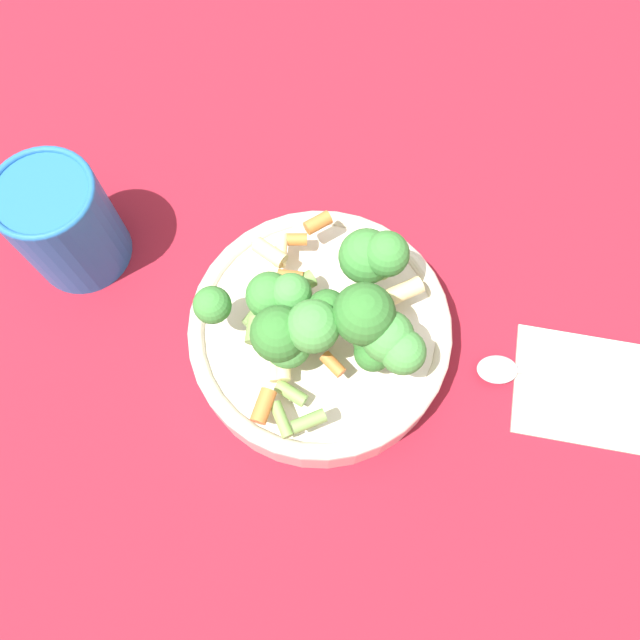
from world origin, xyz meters
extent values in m
plane|color=maroon|center=(0.00, 0.00, 0.00)|extent=(3.00, 3.00, 0.00)
cylinder|color=beige|center=(0.00, 0.00, 0.02)|extent=(0.22, 0.22, 0.05)
torus|color=beige|center=(0.00, 0.00, 0.05)|extent=(0.22, 0.22, 0.01)
cylinder|color=#8CB766|center=(0.04, 0.00, 0.06)|extent=(0.01, 0.01, 0.02)
sphere|color=#479342|center=(0.04, 0.00, 0.08)|extent=(0.04, 0.04, 0.04)
cylinder|color=#8CB766|center=(0.02, -0.04, 0.06)|extent=(0.01, 0.01, 0.01)
sphere|color=#3D8438|center=(0.02, -0.04, 0.08)|extent=(0.04, 0.04, 0.04)
cylinder|color=#8CB766|center=(0.00, 0.01, 0.08)|extent=(0.01, 0.01, 0.02)
sphere|color=#33722D|center=(0.00, 0.01, 0.10)|extent=(0.03, 0.03, 0.03)
cylinder|color=#8CB766|center=(0.01, -0.02, 0.07)|extent=(0.01, 0.01, 0.02)
sphere|color=#479342|center=(0.01, -0.02, 0.09)|extent=(0.03, 0.03, 0.03)
cylinder|color=#8CB766|center=(-0.01, 0.07, 0.08)|extent=(0.01, 0.01, 0.02)
sphere|color=#479342|center=(-0.01, 0.07, 0.10)|extent=(0.03, 0.03, 0.03)
cylinder|color=#8CB766|center=(0.02, 0.01, 0.08)|extent=(0.01, 0.01, 0.01)
sphere|color=#479342|center=(0.02, 0.01, 0.11)|extent=(0.04, 0.04, 0.04)
cylinder|color=#8CB766|center=(-0.01, 0.03, 0.08)|extent=(0.02, 0.02, 0.02)
sphere|color=#33722D|center=(-0.01, 0.03, 0.11)|extent=(0.05, 0.05, 0.05)
cylinder|color=#8CB766|center=(-0.06, 0.01, 0.08)|extent=(0.01, 0.01, 0.02)
sphere|color=#3D8438|center=(-0.06, 0.01, 0.11)|extent=(0.04, 0.04, 0.04)
cylinder|color=#8CB766|center=(-0.01, 0.06, 0.08)|extent=(0.01, 0.01, 0.02)
sphere|color=#479342|center=(-0.01, 0.06, 0.10)|extent=(0.04, 0.04, 0.04)
cylinder|color=#8CB766|center=(-0.06, 0.00, 0.07)|extent=(0.02, 0.02, 0.02)
sphere|color=#3D8438|center=(-0.06, 0.00, 0.10)|extent=(0.04, 0.04, 0.04)
cylinder|color=#8CB766|center=(0.04, -0.01, 0.07)|extent=(0.02, 0.02, 0.02)
sphere|color=#33722D|center=(0.04, -0.01, 0.10)|extent=(0.04, 0.04, 0.04)
cylinder|color=#8CB766|center=(0.00, 0.05, 0.07)|extent=(0.01, 0.01, 0.01)
sphere|color=#33722D|center=(0.00, 0.05, 0.09)|extent=(0.03, 0.03, 0.03)
cylinder|color=#8CB766|center=(0.05, -0.06, 0.08)|extent=(0.01, 0.01, 0.01)
sphere|color=#3D8438|center=(0.05, -0.06, 0.10)|extent=(0.03, 0.03, 0.03)
cylinder|color=#8CB766|center=(-0.01, 0.05, 0.07)|extent=(0.01, 0.01, 0.01)
sphere|color=#33722D|center=(-0.01, 0.05, 0.09)|extent=(0.03, 0.03, 0.03)
cylinder|color=#729E4C|center=(0.05, -0.03, 0.08)|extent=(0.02, 0.02, 0.01)
cylinder|color=#729E4C|center=(0.03, -0.01, 0.06)|extent=(0.02, 0.02, 0.01)
cylinder|color=orange|center=(0.02, 0.03, 0.07)|extent=(0.01, 0.02, 0.01)
cylinder|color=orange|center=(-0.04, -0.06, 0.07)|extent=(0.02, 0.02, 0.01)
cylinder|color=beige|center=(-0.01, -0.07, 0.07)|extent=(0.02, 0.03, 0.01)
cylinder|color=#729E4C|center=(-0.06, 0.00, 0.07)|extent=(0.03, 0.03, 0.01)
cylinder|color=beige|center=(0.05, 0.00, 0.06)|extent=(0.02, 0.02, 0.01)
cylinder|color=#729E4C|center=(0.03, -0.04, 0.07)|extent=(0.03, 0.02, 0.01)
cylinder|color=orange|center=(0.08, 0.02, 0.07)|extent=(0.03, 0.02, 0.01)
cylinder|color=#729E4C|center=(-0.01, -0.03, 0.07)|extent=(0.03, 0.02, 0.01)
cylinder|color=orange|center=(-0.01, -0.04, 0.07)|extent=(0.02, 0.02, 0.01)
cylinder|color=beige|center=(0.05, 0.01, 0.06)|extent=(0.02, 0.02, 0.01)
cylinder|color=orange|center=(-0.06, -0.06, 0.08)|extent=(0.02, 0.02, 0.01)
cylinder|color=beige|center=(-0.06, 0.04, 0.07)|extent=(0.03, 0.02, 0.01)
cylinder|color=#729E4C|center=(0.06, 0.02, 0.06)|extent=(0.02, 0.03, 0.01)
cylinder|color=orange|center=(0.00, 0.00, 0.06)|extent=(0.03, 0.02, 0.01)
cylinder|color=#729E4C|center=(0.07, 0.05, 0.07)|extent=(0.03, 0.02, 0.01)
cylinder|color=beige|center=(-0.02, -0.06, 0.07)|extent=(0.03, 0.03, 0.01)
cylinder|color=#729E4C|center=(0.08, 0.03, 0.07)|extent=(0.02, 0.03, 0.01)
cylinder|color=beige|center=(-0.01, 0.04, 0.08)|extent=(0.03, 0.03, 0.01)
cylinder|color=beige|center=(-0.03, 0.04, 0.07)|extent=(0.01, 0.02, 0.01)
cylinder|color=#2366B2|center=(0.08, -0.23, 0.05)|extent=(0.09, 0.09, 0.10)
torus|color=#2366B2|center=(0.08, -0.23, 0.10)|extent=(0.09, 0.09, 0.01)
cube|color=beige|center=(-0.13, 0.22, 0.00)|extent=(0.17, 0.18, 0.01)
cylinder|color=silver|center=(-0.15, 0.21, 0.01)|extent=(0.11, 0.12, 0.01)
ellipsoid|color=silver|center=(-0.08, 0.13, 0.01)|extent=(0.04, 0.04, 0.01)
camera|label=1|loc=(0.13, 0.12, 0.54)|focal=35.00mm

